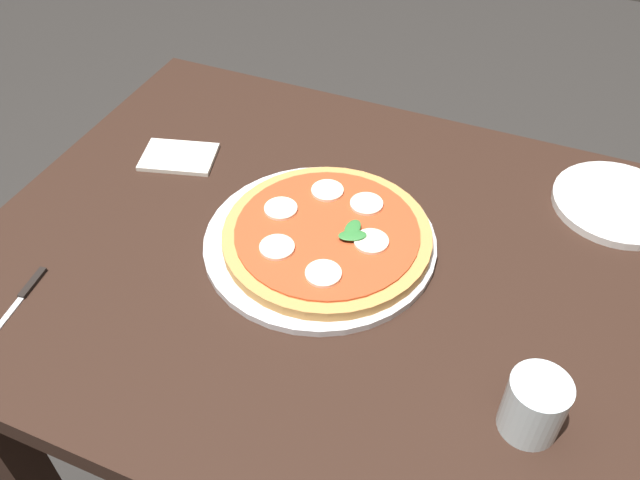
# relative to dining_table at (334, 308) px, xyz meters

# --- Properties ---
(dining_table) EXTENTS (1.11, 0.86, 0.77)m
(dining_table) POSITION_rel_dining_table_xyz_m (0.00, 0.00, 0.00)
(dining_table) COLOR black
(dining_table) RESTS_ON ground_plane
(serving_tray) EXTENTS (0.36, 0.36, 0.01)m
(serving_tray) POSITION_rel_dining_table_xyz_m (-0.03, 0.01, 0.13)
(serving_tray) COLOR silver
(serving_tray) RESTS_ON dining_table
(pizza) EXTENTS (0.32, 0.32, 0.03)m
(pizza) POSITION_rel_dining_table_xyz_m (-0.02, 0.01, 0.15)
(pizza) COLOR tan
(pizza) RESTS_ON serving_tray
(plate_white) EXTENTS (0.21, 0.21, 0.01)m
(plate_white) POSITION_rel_dining_table_xyz_m (0.39, 0.29, 0.13)
(plate_white) COLOR white
(plate_white) RESTS_ON dining_table
(napkin) EXTENTS (0.15, 0.12, 0.01)m
(napkin) POSITION_rel_dining_table_xyz_m (-0.35, 0.12, 0.13)
(napkin) COLOR white
(napkin) RESTS_ON dining_table
(knife) EXTENTS (0.03, 0.18, 0.01)m
(knife) POSITION_rel_dining_table_xyz_m (-0.39, -0.26, 0.13)
(knife) COLOR black
(knife) RESTS_ON dining_table
(glass_cup) EXTENTS (0.07, 0.07, 0.09)m
(glass_cup) POSITION_rel_dining_table_xyz_m (0.33, -0.18, 0.17)
(glass_cup) COLOR silver
(glass_cup) RESTS_ON dining_table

